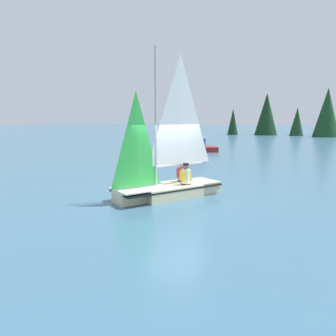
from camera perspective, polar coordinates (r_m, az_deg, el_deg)
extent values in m
plane|color=#38607A|center=(11.46, 0.00, -5.04)|extent=(260.00, 260.00, 0.00)
cube|color=beige|center=(11.41, 0.00, -4.02)|extent=(2.17, 2.51, 0.42)
cube|color=beige|center=(10.66, -6.79, -4.99)|extent=(1.06, 1.13, 0.42)
cube|color=beige|center=(12.30, 5.86, -3.13)|extent=(1.42, 1.31, 0.42)
cube|color=black|center=(11.38, 0.00, -3.36)|extent=(2.93, 4.01, 0.05)
cube|color=silver|center=(10.81, -4.70, -3.52)|extent=(1.89, 2.12, 0.04)
cylinder|color=#B7B7BC|center=(10.87, -2.15, 8.64)|extent=(0.08, 0.08, 4.58)
cylinder|color=#B7B7BC|center=(11.54, 2.11, 0.58)|extent=(0.96, 1.81, 0.07)
pyramid|color=white|center=(11.43, 2.16, 10.10)|extent=(0.90, 1.71, 3.76)
pyramid|color=green|center=(10.52, -5.51, 4.98)|extent=(0.64, 1.19, 3.06)
cube|color=black|center=(12.64, 7.63, -3.14)|extent=(0.06, 0.08, 0.29)
cube|color=black|center=(11.52, 3.08, -3.79)|extent=(0.34, 0.36, 0.45)
cylinder|color=white|center=(11.43, 3.10, -1.47)|extent=(0.40, 0.40, 0.50)
cube|color=yellow|center=(11.43, 3.10, -1.35)|extent=(0.39, 0.42, 0.35)
sphere|color=brown|center=(11.38, 3.11, 0.26)|extent=(0.22, 0.22, 0.22)
cylinder|color=black|center=(11.36, 3.12, 0.67)|extent=(0.28, 0.28, 0.06)
cube|color=black|center=(12.14, 2.49, -3.15)|extent=(0.34, 0.36, 0.45)
cylinder|color=gray|center=(12.05, 2.51, -0.94)|extent=(0.40, 0.40, 0.50)
cube|color=red|center=(12.04, 2.51, -0.82)|extent=(0.39, 0.42, 0.35)
sphere|color=tan|center=(12.00, 2.52, 0.70)|extent=(0.22, 0.22, 0.22)
cylinder|color=white|center=(11.98, 2.52, 1.09)|extent=(0.28, 0.28, 0.06)
cube|color=maroon|center=(26.79, 3.95, 3.25)|extent=(4.29, 4.06, 0.41)
cube|color=blue|center=(26.84, 4.61, 4.44)|extent=(2.01, 2.00, 0.70)
cube|color=black|center=(26.26, -0.70, 3.25)|extent=(0.34, 0.34, 0.49)
cone|color=#143319|center=(56.18, 11.24, 7.93)|extent=(1.77, 1.77, 4.35)
cone|color=#143319|center=(56.60, 16.76, 8.98)|extent=(3.64, 3.64, 6.80)
cone|color=#193D1E|center=(55.79, 21.54, 7.54)|extent=(2.12, 2.12, 4.44)
cone|color=#193D1E|center=(54.02, 25.95, 8.69)|extent=(3.73, 3.73, 7.14)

